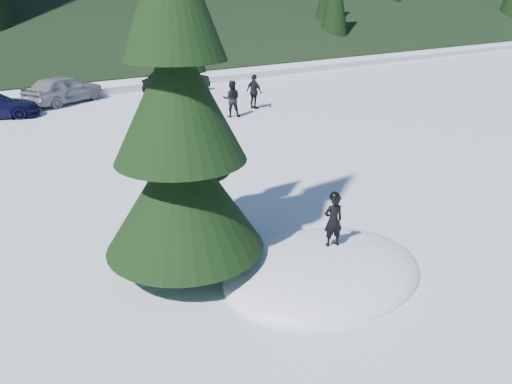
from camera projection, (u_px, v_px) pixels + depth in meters
ground at (323, 273)px, 10.34m from camera, size 200.00×200.00×0.00m
snow_mound at (323, 273)px, 10.34m from camera, size 4.48×3.52×0.96m
spruce_tall at (179, 114)px, 9.24m from camera, size 3.20×3.20×8.60m
spruce_short at (191, 150)px, 11.29m from camera, size 2.20×2.20×5.37m
child_skier at (333, 221)px, 10.26m from camera, size 0.48×0.40×1.13m
adult_0 at (232, 99)px, 23.50m from camera, size 1.05×1.00×1.71m
adult_1 at (254, 92)px, 25.20m from camera, size 0.57×1.07×1.73m
car_4 at (63, 89)px, 26.56m from camera, size 4.78×3.47×1.51m
car_5 at (178, 81)px, 29.17m from camera, size 4.65×3.06×1.45m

